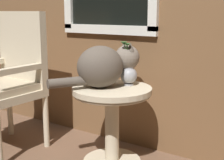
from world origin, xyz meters
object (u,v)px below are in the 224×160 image
cat (104,65)px  wicker_chair (10,76)px  pewter_vase_with_ivy (129,72)px  wicker_side_table (112,111)px

cat → wicker_chair: bearing=-168.3°
cat → pewter_vase_with_ivy: 0.18m
wicker_side_table → wicker_chair: 0.85m
wicker_chair → wicker_side_table: bearing=12.0°
wicker_chair → cat: wicker_chair is taller
wicker_side_table → pewter_vase_with_ivy: bearing=63.8°
wicker_chair → cat: (0.76, 0.16, 0.13)m
cat → pewter_vase_with_ivy: pewter_vase_with_ivy is taller
wicker_chair → pewter_vase_with_ivy: (0.87, 0.29, 0.08)m
cat → wicker_side_table: bearing=15.4°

